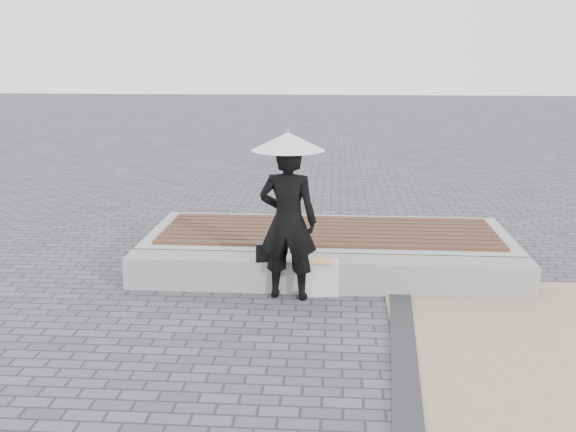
# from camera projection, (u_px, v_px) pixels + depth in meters

# --- Properties ---
(ground) EXTENTS (80.00, 80.00, 0.00)m
(ground) POSITION_uv_depth(u_px,v_px,m) (324.00, 344.00, 6.61)
(ground) COLOR #535358
(ground) RESTS_ON ground
(edging_band) EXTENTS (0.61, 5.20, 0.04)m
(edging_band) POSITION_uv_depth(u_px,v_px,m) (405.00, 368.00, 6.06)
(edging_band) COLOR #2E2E31
(edging_band) RESTS_ON ground
(seating_ledge) EXTENTS (5.00, 0.45, 0.40)m
(seating_ledge) POSITION_uv_depth(u_px,v_px,m) (327.00, 274.00, 8.11)
(seating_ledge) COLOR gray
(seating_ledge) RESTS_ON ground
(timber_platform) EXTENTS (5.00, 2.00, 0.40)m
(timber_platform) POSITION_uv_depth(u_px,v_px,m) (328.00, 246.00, 9.27)
(timber_platform) COLOR #AEAEA8
(timber_platform) RESTS_ON ground
(timber_decking) EXTENTS (4.60, 1.60, 0.04)m
(timber_decking) POSITION_uv_depth(u_px,v_px,m) (329.00, 231.00, 9.21)
(timber_decking) COLOR brown
(timber_decking) RESTS_ON timber_platform
(woman) EXTENTS (0.73, 0.53, 1.87)m
(woman) POSITION_uv_depth(u_px,v_px,m) (288.00, 221.00, 7.66)
(woman) COLOR black
(woman) RESTS_ON ground
(parasol) EXTENTS (0.84, 0.84, 1.07)m
(parasol) POSITION_uv_depth(u_px,v_px,m) (288.00, 141.00, 7.44)
(parasol) COLOR #BBBAC0
(parasol) RESTS_ON ground
(handbag) EXTENTS (0.33, 0.16, 0.22)m
(handbag) POSITION_uv_depth(u_px,v_px,m) (269.00, 252.00, 7.92)
(handbag) COLOR black
(handbag) RESTS_ON seating_ledge
(canvas_tote) EXTENTS (0.43, 0.21, 0.43)m
(canvas_tote) POSITION_uv_depth(u_px,v_px,m) (321.00, 277.00, 7.91)
(canvas_tote) COLOR #BBBBB7
(canvas_tote) RESTS_ON ground
(magazine) EXTENTS (0.28, 0.20, 0.01)m
(magazine) POSITION_uv_depth(u_px,v_px,m) (321.00, 261.00, 7.81)
(magazine) COLOR red
(magazine) RESTS_ON canvas_tote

